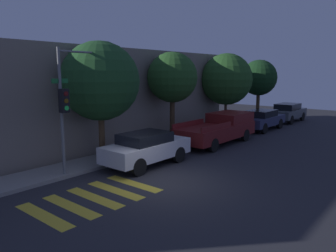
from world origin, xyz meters
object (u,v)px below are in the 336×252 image
tree_near_corner (100,81)px  tree_far_end (226,79)px  pickup_truck (219,128)px  tree_midblock (172,78)px  tree_behind_truck (259,78)px  sedan_middle (262,119)px  sedan_near_corner (146,148)px  traffic_light_pole (72,92)px  sedan_far_end (288,112)px

tree_near_corner → tree_far_end: (11.35, -0.00, -0.09)m
tree_near_corner → pickup_truck: bearing=-17.2°
pickup_truck → tree_midblock: bearing=128.7°
tree_behind_truck → tree_near_corner: bearing=180.0°
sedan_middle → tree_midblock: bearing=164.2°
tree_near_corner → tree_far_end: tree_near_corner is taller
sedan_near_corner → pickup_truck: pickup_truck is taller
tree_midblock → tree_behind_truck: tree_midblock is taller
tree_far_end → tree_behind_truck: tree_far_end is taller
traffic_light_pole → sedan_near_corner: traffic_light_pole is taller
sedan_near_corner → sedan_far_end: sedan_far_end is taller
traffic_light_pole → pickup_truck: size_ratio=0.87×
sedan_near_corner → tree_far_end: (10.61, 2.15, 2.82)m
sedan_middle → pickup_truck: bearing=-180.0°
sedan_far_end → sedan_middle: bearing=180.0°
sedan_far_end → tree_midblock: bearing=170.5°
traffic_light_pole → sedan_far_end: size_ratio=1.14×
sedan_near_corner → sedan_middle: size_ratio=0.94×
tree_near_corner → tree_midblock: size_ratio=1.05×
sedan_far_end → traffic_light_pole: bearing=176.4°
tree_near_corner → traffic_light_pole: bearing=-157.1°
traffic_light_pole → sedan_near_corner: size_ratio=1.20×
sedan_middle → sedan_far_end: sedan_far_end is taller
sedan_near_corner → pickup_truck: bearing=-0.0°
sedan_middle → tree_midblock: tree_midblock is taller
sedan_near_corner → tree_near_corner: size_ratio=0.76×
tree_far_end → sedan_middle: bearing=-56.0°
sedan_far_end → tree_far_end: (-6.66, 2.15, 2.81)m
sedan_near_corner → pickup_truck: 6.18m
sedan_middle → tree_far_end: bearing=124.0°
pickup_truck → tree_midblock: 4.02m
sedan_middle → tree_near_corner: bearing=170.5°
tree_near_corner → tree_far_end: bearing=-0.0°
tree_behind_truck → tree_midblock: bearing=180.0°
sedan_near_corner → tree_midblock: 5.79m
sedan_near_corner → tree_midblock: tree_midblock is taller
tree_near_corner → tree_midblock: tree_near_corner is taller
sedan_far_end → tree_behind_truck: 3.76m
tree_near_corner → tree_midblock: bearing=0.0°
tree_near_corner → tree_behind_truck: (16.78, 0.00, -0.05)m
tree_behind_truck → sedan_near_corner: bearing=-172.4°
traffic_light_pole → sedan_near_corner: bearing=-24.1°
tree_midblock → sedan_middle: bearing=-15.8°
sedan_far_end → tree_midblock: (-12.81, 2.15, 2.99)m
sedan_middle → tree_far_end: (-1.45, 2.15, 2.84)m
tree_midblock → tree_behind_truck: (11.58, 0.00, -0.15)m
sedan_middle → tree_near_corner: (-12.80, 2.15, 2.93)m
tree_midblock → tree_behind_truck: 11.58m
tree_midblock → tree_far_end: size_ratio=0.97×
pickup_truck → tree_behind_truck: tree_behind_truck is taller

